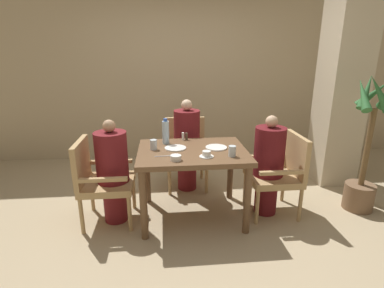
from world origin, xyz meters
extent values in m
plane|color=tan|center=(0.00, 0.00, 0.00)|extent=(16.00, 16.00, 0.00)
cube|color=tan|center=(0.00, 2.02, 1.40)|extent=(8.00, 0.06, 2.80)
cube|color=beige|center=(2.00, 0.78, 1.35)|extent=(0.49, 0.49, 2.70)
cube|color=brown|center=(0.00, 0.00, 0.73)|extent=(1.10, 0.86, 0.05)
cylinder|color=brown|center=(-0.49, -0.37, 0.35)|extent=(0.07, 0.07, 0.70)
cylinder|color=brown|center=(0.49, -0.37, 0.35)|extent=(0.07, 0.07, 0.70)
cylinder|color=brown|center=(-0.49, 0.37, 0.35)|extent=(0.07, 0.07, 0.70)
cylinder|color=brown|center=(0.49, 0.37, 0.35)|extent=(0.07, 0.07, 0.70)
cube|color=tan|center=(-0.87, 0.00, 0.41)|extent=(0.52, 0.52, 0.07)
cube|color=tan|center=(-1.11, 0.00, 0.66)|extent=(0.05, 0.52, 0.43)
cube|color=tan|center=(-0.87, 0.24, 0.57)|extent=(0.47, 0.04, 0.04)
cube|color=tan|center=(-0.87, -0.24, 0.57)|extent=(0.47, 0.04, 0.04)
cylinder|color=tan|center=(-0.64, 0.23, 0.19)|extent=(0.04, 0.04, 0.38)
cylinder|color=tan|center=(-0.64, -0.23, 0.19)|extent=(0.04, 0.04, 0.38)
cylinder|color=tan|center=(-1.10, 0.23, 0.19)|extent=(0.04, 0.04, 0.38)
cylinder|color=tan|center=(-1.10, -0.23, 0.19)|extent=(0.04, 0.04, 0.38)
cylinder|color=maroon|center=(-0.81, 0.00, 0.22)|extent=(0.24, 0.24, 0.45)
cylinder|color=maroon|center=(-0.81, 0.00, 0.70)|extent=(0.32, 0.32, 0.51)
sphere|color=tan|center=(-0.81, 0.00, 1.02)|extent=(0.12, 0.12, 0.12)
cube|color=tan|center=(0.00, 0.75, 0.41)|extent=(0.52, 0.52, 0.07)
cube|color=tan|center=(0.00, 0.99, 0.66)|extent=(0.52, 0.05, 0.43)
cube|color=tan|center=(0.24, 0.75, 0.57)|extent=(0.04, 0.47, 0.04)
cube|color=tan|center=(-0.24, 0.75, 0.57)|extent=(0.04, 0.47, 0.04)
cylinder|color=tan|center=(0.23, 0.52, 0.19)|extent=(0.04, 0.04, 0.38)
cylinder|color=tan|center=(-0.23, 0.52, 0.19)|extent=(0.04, 0.04, 0.38)
cylinder|color=tan|center=(0.23, 0.98, 0.19)|extent=(0.04, 0.04, 0.38)
cylinder|color=tan|center=(-0.23, 0.98, 0.19)|extent=(0.04, 0.04, 0.38)
cylinder|color=maroon|center=(0.00, 0.69, 0.22)|extent=(0.24, 0.24, 0.45)
cylinder|color=maroon|center=(0.00, 0.69, 0.74)|extent=(0.32, 0.32, 0.58)
sphere|color=beige|center=(0.00, 0.69, 1.09)|extent=(0.13, 0.13, 0.13)
cube|color=tan|center=(0.87, 0.00, 0.41)|extent=(0.52, 0.52, 0.07)
cube|color=tan|center=(1.11, 0.00, 0.66)|extent=(0.05, 0.52, 0.43)
cube|color=tan|center=(0.87, -0.24, 0.57)|extent=(0.47, 0.04, 0.04)
cube|color=tan|center=(0.87, 0.24, 0.57)|extent=(0.47, 0.04, 0.04)
cylinder|color=tan|center=(0.64, -0.23, 0.19)|extent=(0.04, 0.04, 0.38)
cylinder|color=tan|center=(0.64, 0.23, 0.19)|extent=(0.04, 0.04, 0.38)
cylinder|color=tan|center=(1.10, -0.23, 0.19)|extent=(0.04, 0.04, 0.38)
cylinder|color=tan|center=(1.10, 0.23, 0.19)|extent=(0.04, 0.04, 0.38)
cylinder|color=#5B1419|center=(0.81, 0.00, 0.22)|extent=(0.24, 0.24, 0.45)
cylinder|color=#5B1419|center=(0.81, 0.00, 0.71)|extent=(0.32, 0.32, 0.52)
sphere|color=tan|center=(0.81, 0.00, 1.03)|extent=(0.13, 0.13, 0.13)
cylinder|color=brown|center=(1.88, -0.03, 0.15)|extent=(0.32, 0.32, 0.29)
cylinder|color=brown|center=(1.88, -0.03, 0.72)|extent=(0.06, 0.06, 0.85)
cone|color=#2D6633|center=(1.93, 0.10, 1.29)|extent=(0.35, 0.22, 0.35)
cone|color=#2D6633|center=(1.82, 0.05, 1.31)|extent=(0.28, 0.26, 0.38)
cone|color=#2D6633|center=(1.75, 0.00, 1.29)|extent=(0.16, 0.35, 0.35)
cone|color=#2D6633|center=(1.84, -0.12, 1.32)|extent=(0.30, 0.21, 0.38)
cylinder|color=white|center=(-0.17, 0.06, 0.76)|extent=(0.22, 0.22, 0.01)
cylinder|color=white|center=(0.25, 0.04, 0.76)|extent=(0.22, 0.22, 0.01)
cylinder|color=white|center=(0.11, -0.22, 0.76)|extent=(0.14, 0.14, 0.01)
cylinder|color=white|center=(0.11, -0.22, 0.79)|extent=(0.08, 0.08, 0.05)
cylinder|color=white|center=(-0.18, -0.28, 0.78)|extent=(0.10, 0.10, 0.05)
cylinder|color=silver|center=(-0.26, 0.24, 0.88)|extent=(0.07, 0.07, 0.25)
cylinder|color=#3359B2|center=(-0.26, 0.24, 1.02)|extent=(0.04, 0.04, 0.03)
cylinder|color=silver|center=(0.36, -0.23, 0.80)|extent=(0.07, 0.07, 0.10)
cylinder|color=silver|center=(-0.39, 0.05, 0.80)|extent=(0.07, 0.07, 0.10)
cylinder|color=white|center=(-0.07, 0.37, 0.79)|extent=(0.03, 0.03, 0.09)
cylinder|color=#4C3D2D|center=(-0.03, 0.37, 0.79)|extent=(0.03, 0.03, 0.08)
cube|color=silver|center=(-0.30, -0.16, 0.75)|extent=(0.16, 0.02, 0.00)
cube|color=silver|center=(-0.22, -0.16, 0.75)|extent=(0.04, 0.03, 0.00)
camera|label=1|loc=(-0.29, -2.87, 1.72)|focal=28.00mm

